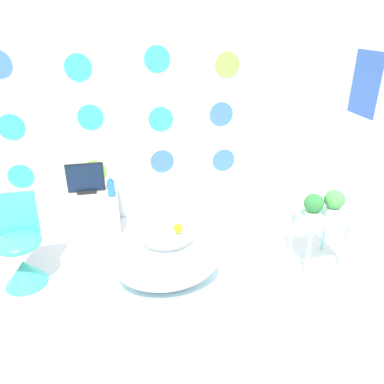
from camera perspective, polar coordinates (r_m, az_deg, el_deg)
name	(u,v)px	position (r m, az deg, el deg)	size (l,w,h in m)	color
ground_plane	(149,379)	(2.64, -6.56, -26.42)	(12.00, 12.00, 0.00)	silver
wall_back_dotted	(121,101)	(3.88, -10.74, 13.54)	(5.00, 0.05, 2.60)	white
wall_right	(372,116)	(3.50, 25.69, 10.35)	(0.06, 3.14, 2.60)	white
rug	(168,296)	(3.15, -3.61, -15.58)	(0.93, 0.94, 0.01)	silver
bathtub	(167,258)	(3.12, -3.88, -9.99)	(0.88, 0.57, 0.52)	white
rubber_duck	(178,228)	(2.92, -2.11, -5.47)	(0.07, 0.08, 0.09)	yellow
chair	(22,257)	(3.43, -24.47, -9.00)	(0.37, 0.37, 0.78)	#38B2A3
tv_cabinet	(90,212)	(4.02, -15.31, -2.89)	(0.59, 0.40, 0.45)	silver
tv	(86,180)	(3.87, -15.91, 1.83)	(0.37, 0.12, 0.31)	black
vase	(111,188)	(3.74, -12.22, 0.58)	(0.08, 0.08, 0.19)	#2D72B7
side_table	(320,225)	(3.52, 18.86, -4.83)	(0.39, 0.38, 0.46)	#99E0D8
potted_plant_left	(313,205)	(3.38, 18.03, -1.93)	(0.17, 0.17, 0.22)	beige
potted_plant_right	(334,202)	(3.45, 20.82, -1.44)	(0.17, 0.17, 0.25)	beige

